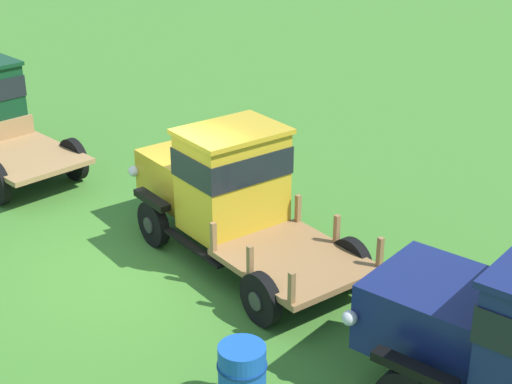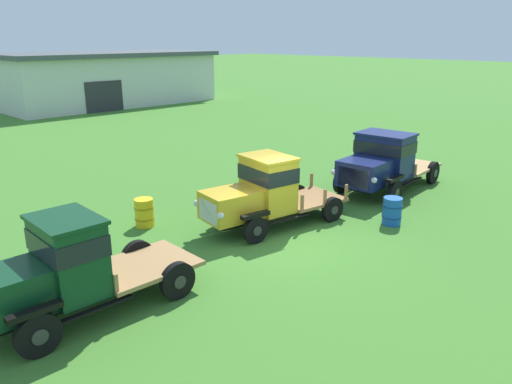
{
  "view_description": "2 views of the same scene",
  "coord_description": "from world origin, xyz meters",
  "px_view_note": "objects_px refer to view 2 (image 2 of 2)",
  "views": [
    {
      "loc": [
        9.11,
        -6.96,
        6.47
      ],
      "look_at": [
        0.75,
        1.93,
        1.0
      ],
      "focal_mm": 55.0,
      "sensor_mm": 36.0,
      "label": 1
    },
    {
      "loc": [
        -10.11,
        -8.71,
        5.75
      ],
      "look_at": [
        0.75,
        1.93,
        1.0
      ],
      "focal_mm": 35.0,
      "sensor_mm": 36.0,
      "label": 2
    }
  ],
  "objects_px": {
    "vintage_truck_midrow_center": "(382,162)",
    "oil_drum_beside_row": "(144,213)",
    "farm_shed": "(106,78)",
    "vintage_truck_second_in_line": "(262,192)",
    "oil_drum_near_fence": "(392,211)",
    "vintage_truck_foreground_near": "(62,270)"
  },
  "relations": [
    {
      "from": "farm_shed",
      "to": "vintage_truck_second_in_line",
      "type": "bearing_deg",
      "value": -111.59
    },
    {
      "from": "vintage_truck_second_in_line",
      "to": "oil_drum_beside_row",
      "type": "distance_m",
      "value": 3.79
    },
    {
      "from": "farm_shed",
      "to": "vintage_truck_second_in_line",
      "type": "height_order",
      "value": "farm_shed"
    },
    {
      "from": "oil_drum_beside_row",
      "to": "oil_drum_near_fence",
      "type": "distance_m",
      "value": 7.86
    },
    {
      "from": "farm_shed",
      "to": "oil_drum_beside_row",
      "type": "xyz_separation_m",
      "value": [
        -14.71,
        -28.05,
        -1.8
      ]
    },
    {
      "from": "oil_drum_near_fence",
      "to": "vintage_truck_foreground_near",
      "type": "bearing_deg",
      "value": 168.47
    },
    {
      "from": "vintage_truck_foreground_near",
      "to": "oil_drum_near_fence",
      "type": "height_order",
      "value": "vintage_truck_foreground_near"
    },
    {
      "from": "vintage_truck_midrow_center",
      "to": "oil_drum_beside_row",
      "type": "bearing_deg",
      "value": 158.11
    },
    {
      "from": "vintage_truck_foreground_near",
      "to": "farm_shed",
      "type": "bearing_deg",
      "value": 59.0
    },
    {
      "from": "vintage_truck_second_in_line",
      "to": "oil_drum_beside_row",
      "type": "relative_size",
      "value": 5.68
    },
    {
      "from": "vintage_truck_midrow_center",
      "to": "vintage_truck_foreground_near",
      "type": "bearing_deg",
      "value": -179.53
    },
    {
      "from": "vintage_truck_midrow_center",
      "to": "oil_drum_beside_row",
      "type": "xyz_separation_m",
      "value": [
        -8.4,
        3.38,
        -0.76
      ]
    },
    {
      "from": "farm_shed",
      "to": "vintage_truck_foreground_near",
      "type": "bearing_deg",
      "value": -121.0
    },
    {
      "from": "vintage_truck_foreground_near",
      "to": "vintage_truck_midrow_center",
      "type": "distance_m",
      "value": 12.64
    },
    {
      "from": "farm_shed",
      "to": "oil_drum_near_fence",
      "type": "bearing_deg",
      "value": -105.17
    },
    {
      "from": "oil_drum_near_fence",
      "to": "farm_shed",
      "type": "bearing_deg",
      "value": 74.83
    },
    {
      "from": "vintage_truck_midrow_center",
      "to": "oil_drum_beside_row",
      "type": "relative_size",
      "value": 6.25
    },
    {
      "from": "farm_shed",
      "to": "vintage_truck_second_in_line",
      "type": "xyz_separation_m",
      "value": [
        -12.17,
        -30.76,
        -1.09
      ]
    },
    {
      "from": "farm_shed",
      "to": "vintage_truck_midrow_center",
      "type": "xyz_separation_m",
      "value": [
        -6.31,
        -31.42,
        -1.05
      ]
    },
    {
      "from": "oil_drum_near_fence",
      "to": "oil_drum_beside_row",
      "type": "bearing_deg",
      "value": 135.65
    },
    {
      "from": "oil_drum_beside_row",
      "to": "oil_drum_near_fence",
      "type": "xyz_separation_m",
      "value": [
        5.62,
        -5.49,
        -0.01
      ]
    },
    {
      "from": "farm_shed",
      "to": "oil_drum_beside_row",
      "type": "distance_m",
      "value": 31.72
    }
  ]
}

